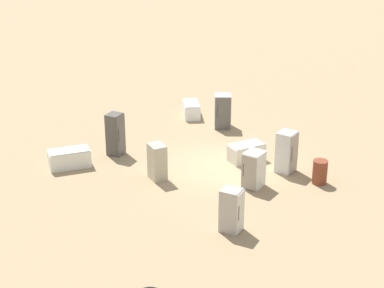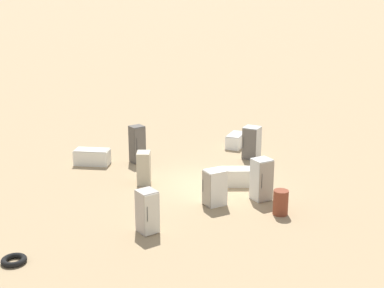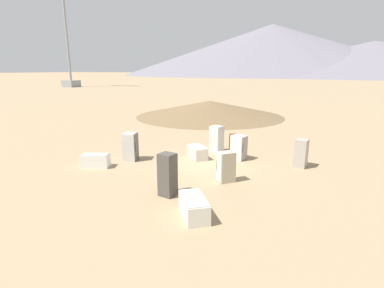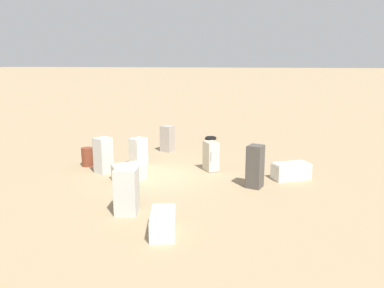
{
  "view_description": "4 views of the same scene",
  "coord_description": "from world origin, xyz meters",
  "px_view_note": "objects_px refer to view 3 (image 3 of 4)",
  "views": [
    {
      "loc": [
        -22.78,
        -5.79,
        10.94
      ],
      "look_at": [
        -1.44,
        0.53,
        1.51
      ],
      "focal_mm": 60.0,
      "sensor_mm": 36.0,
      "label": 1
    },
    {
      "loc": [
        -15.72,
        -14.53,
        8.07
      ],
      "look_at": [
        -0.13,
        0.51,
        1.71
      ],
      "focal_mm": 50.0,
      "sensor_mm": 36.0,
      "label": 2
    },
    {
      "loc": [
        -5.44,
        14.48,
        5.05
      ],
      "look_at": [
        0.94,
        -0.26,
        1.05
      ],
      "focal_mm": 28.0,
      "sensor_mm": 36.0,
      "label": 3
    },
    {
      "loc": [
        14.88,
        7.07,
        5.03
      ],
      "look_at": [
        -1.23,
        1.06,
        1.34
      ],
      "focal_mm": 35.0,
      "sensor_mm": 36.0,
      "label": 4
    }
  ],
  "objects_px": {
    "rusty_barrel": "(233,141)",
    "discarded_fridge_8": "(197,152)",
    "discarded_fridge_1": "(194,207)",
    "discarded_fridge_0": "(95,161)",
    "discarded_fridge_2": "(301,153)",
    "discarded_fridge_3": "(239,148)",
    "discarded_fridge_5": "(226,167)",
    "discarded_fridge_7": "(168,175)",
    "power_pylon_0": "(68,52)",
    "discarded_fridge_4": "(217,139)",
    "discarded_fridge_6": "(130,147)"
  },
  "relations": [
    {
      "from": "rusty_barrel",
      "to": "discarded_fridge_8",
      "type": "bearing_deg",
      "value": 67.68
    },
    {
      "from": "discarded_fridge_1",
      "to": "discarded_fridge_0",
      "type": "bearing_deg",
      "value": -60.19
    },
    {
      "from": "discarded_fridge_0",
      "to": "discarded_fridge_2",
      "type": "bearing_deg",
      "value": 91.15
    },
    {
      "from": "discarded_fridge_1",
      "to": "discarded_fridge_3",
      "type": "relative_size",
      "value": 1.26
    },
    {
      "from": "discarded_fridge_2",
      "to": "discarded_fridge_5",
      "type": "bearing_deg",
      "value": -118.88
    },
    {
      "from": "discarded_fridge_7",
      "to": "discarded_fridge_2",
      "type": "bearing_deg",
      "value": 61.86
    },
    {
      "from": "discarded_fridge_3",
      "to": "discarded_fridge_5",
      "type": "relative_size",
      "value": 0.99
    },
    {
      "from": "power_pylon_0",
      "to": "rusty_barrel",
      "type": "xyz_separation_m",
      "value": [
        -64.59,
        50.94,
        -9.69
      ]
    },
    {
      "from": "discarded_fridge_7",
      "to": "power_pylon_0",
      "type": "bearing_deg",
      "value": 146.97
    },
    {
      "from": "discarded_fridge_0",
      "to": "discarded_fridge_4",
      "type": "xyz_separation_m",
      "value": [
        -4.96,
        -5.37,
        0.49
      ]
    },
    {
      "from": "discarded_fridge_3",
      "to": "discarded_fridge_6",
      "type": "xyz_separation_m",
      "value": [
        5.63,
        2.6,
        0.09
      ]
    },
    {
      "from": "power_pylon_0",
      "to": "discarded_fridge_7",
      "type": "bearing_deg",
      "value": 137.21
    },
    {
      "from": "discarded_fridge_1",
      "to": "discarded_fridge_7",
      "type": "relative_size",
      "value": 0.99
    },
    {
      "from": "discarded_fridge_3",
      "to": "rusty_barrel",
      "type": "height_order",
      "value": "discarded_fridge_3"
    },
    {
      "from": "discarded_fridge_0",
      "to": "discarded_fridge_2",
      "type": "height_order",
      "value": "discarded_fridge_2"
    },
    {
      "from": "discarded_fridge_2",
      "to": "discarded_fridge_8",
      "type": "xyz_separation_m",
      "value": [
        5.66,
        0.69,
        -0.39
      ]
    },
    {
      "from": "discarded_fridge_7",
      "to": "discarded_fridge_8",
      "type": "height_order",
      "value": "discarded_fridge_7"
    },
    {
      "from": "discarded_fridge_4",
      "to": "discarded_fridge_7",
      "type": "relative_size",
      "value": 0.93
    },
    {
      "from": "power_pylon_0",
      "to": "discarded_fridge_4",
      "type": "xyz_separation_m",
      "value": [
        -63.9,
        52.34,
        -9.33
      ]
    },
    {
      "from": "discarded_fridge_1",
      "to": "rusty_barrel",
      "type": "relative_size",
      "value": 1.89
    },
    {
      "from": "discarded_fridge_6",
      "to": "discarded_fridge_7",
      "type": "xyz_separation_m",
      "value": [
        -4.28,
        3.55,
        0.1
      ]
    },
    {
      "from": "discarded_fridge_1",
      "to": "discarded_fridge_5",
      "type": "height_order",
      "value": "discarded_fridge_5"
    },
    {
      "from": "discarded_fridge_8",
      "to": "discarded_fridge_6",
      "type": "bearing_deg",
      "value": -15.99
    },
    {
      "from": "discarded_fridge_0",
      "to": "discarded_fridge_8",
      "type": "xyz_separation_m",
      "value": [
        -4.37,
        -3.66,
        0.02
      ]
    },
    {
      "from": "discarded_fridge_0",
      "to": "discarded_fridge_3",
      "type": "distance_m",
      "value": 7.97
    },
    {
      "from": "discarded_fridge_2",
      "to": "discarded_fridge_6",
      "type": "relative_size",
      "value": 0.95
    },
    {
      "from": "discarded_fridge_3",
      "to": "discarded_fridge_6",
      "type": "bearing_deg",
      "value": -47.35
    },
    {
      "from": "power_pylon_0",
      "to": "discarded_fridge_6",
      "type": "xyz_separation_m",
      "value": [
        -59.95,
        55.91,
        -9.37
      ]
    },
    {
      "from": "discarded_fridge_2",
      "to": "discarded_fridge_1",
      "type": "bearing_deg",
      "value": -101.59
    },
    {
      "from": "discarded_fridge_0",
      "to": "discarded_fridge_4",
      "type": "relative_size",
      "value": 0.97
    },
    {
      "from": "discarded_fridge_1",
      "to": "discarded_fridge_3",
      "type": "height_order",
      "value": "discarded_fridge_3"
    },
    {
      "from": "discarded_fridge_8",
      "to": "discarded_fridge_4",
      "type": "bearing_deg",
      "value": -153.93
    },
    {
      "from": "discarded_fridge_1",
      "to": "discarded_fridge_8",
      "type": "xyz_separation_m",
      "value": [
        2.63,
        -6.7,
        -0.0
      ]
    },
    {
      "from": "discarded_fridge_0",
      "to": "discarded_fridge_8",
      "type": "height_order",
      "value": "discarded_fridge_8"
    },
    {
      "from": "discarded_fridge_7",
      "to": "discarded_fridge_1",
      "type": "bearing_deg",
      "value": -27.36
    },
    {
      "from": "discarded_fridge_6",
      "to": "discarded_fridge_8",
      "type": "relative_size",
      "value": 1.02
    },
    {
      "from": "discarded_fridge_5",
      "to": "discarded_fridge_8",
      "type": "height_order",
      "value": "discarded_fridge_5"
    },
    {
      "from": "power_pylon_0",
      "to": "discarded_fridge_2",
      "type": "relative_size",
      "value": 21.71
    },
    {
      "from": "discarded_fridge_1",
      "to": "rusty_barrel",
      "type": "bearing_deg",
      "value": -118.87
    },
    {
      "from": "discarded_fridge_3",
      "to": "discarded_fridge_1",
      "type": "bearing_deg",
      "value": 20.65
    },
    {
      "from": "discarded_fridge_1",
      "to": "discarded_fridge_7",
      "type": "distance_m",
      "value": 2.21
    },
    {
      "from": "power_pylon_0",
      "to": "discarded_fridge_7",
      "type": "height_order",
      "value": "power_pylon_0"
    },
    {
      "from": "discarded_fridge_2",
      "to": "discarded_fridge_7",
      "type": "height_order",
      "value": "discarded_fridge_7"
    },
    {
      "from": "power_pylon_0",
      "to": "discarded_fridge_7",
      "type": "relative_size",
      "value": 18.26
    },
    {
      "from": "discarded_fridge_3",
      "to": "discarded_fridge_2",
      "type": "bearing_deg",
      "value": 107.0
    },
    {
      "from": "power_pylon_0",
      "to": "discarded_fridge_6",
      "type": "height_order",
      "value": "power_pylon_0"
    },
    {
      "from": "discarded_fridge_5",
      "to": "power_pylon_0",
      "type": "bearing_deg",
      "value": 5.49
    },
    {
      "from": "discarded_fridge_3",
      "to": "discarded_fridge_6",
      "type": "relative_size",
      "value": 0.89
    },
    {
      "from": "discarded_fridge_3",
      "to": "discarded_fridge_8",
      "type": "bearing_deg",
      "value": -53.97
    },
    {
      "from": "power_pylon_0",
      "to": "discarded_fridge_2",
      "type": "bearing_deg",
      "value": 142.27
    }
  ]
}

